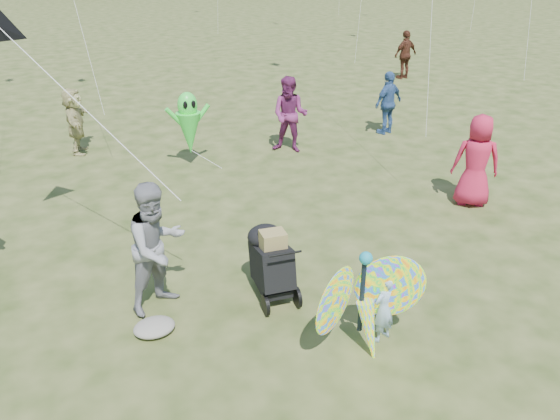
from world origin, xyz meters
The scene contains 13 objects.
ground centered at (0.00, 0.00, 0.00)m, with size 160.00×160.00×0.00m, color #51592B.
child_girl centered at (0.39, -0.46, 0.48)m, with size 0.35×0.23×0.96m, color #96B8D4.
adult_man centered at (-2.05, 1.41, 0.93)m, with size 0.91×0.71×1.87m, color gray.
grey_bag centered at (-2.29, 0.82, 0.09)m, with size 0.55×0.45×0.17m, color gray.
crowd_a centered at (4.28, 2.39, 0.90)m, with size 0.88×0.57×1.80m, color #BB1D3E.
crowd_c centered at (5.27, 6.93, 0.84)m, with size 0.98×0.41×1.68m, color #33568D.
crowd_d centered at (-2.56, 8.57, 0.80)m, with size 1.49×0.47×1.60m, color tan.
crowd_e centered at (2.26, 6.62, 0.92)m, with size 0.90×0.70×1.85m, color #74265C.
crowd_h centered at (9.73, 12.55, 0.90)m, with size 1.05×0.44×1.79m, color #4A2518.
jogging_stroller centered at (-0.55, 1.01, 0.61)m, with size 0.55×1.07×1.09m.
butterfly_kite centered at (0.05, -0.55, 0.68)m, with size 1.74×0.75×1.61m.
delta_kite_rig centered at (-3.52, 3.77, 3.56)m, with size 2.34×2.61×2.50m.
alien_kite centered at (-0.26, 6.55, 0.97)m, with size 1.12×0.69×1.74m.
Camera 1 is at (-3.04, -5.15, 4.59)m, focal length 35.00 mm.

